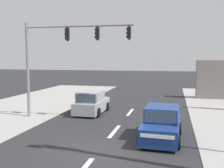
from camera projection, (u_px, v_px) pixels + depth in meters
The scene contains 6 objects.
ground_plane at pixel (98, 151), 10.64m from camera, with size 140.00×140.00×0.00m, color #28282B.
lane_dash_mid at pixel (114, 131), 13.55m from camera, with size 0.20×2.40×0.01m, color silver.
lane_dash_far at pixel (130, 112), 18.39m from camera, with size 0.20×2.40×0.01m, color silver.
traffic_signal_mast at pixel (62, 49), 16.14m from camera, with size 6.89×0.55×6.00m.
hatchback_oncoming_mid at pixel (92, 103), 17.96m from camera, with size 1.81×3.66×1.53m.
hatchback_oncoming_near at pixel (161, 124), 12.17m from camera, with size 1.89×3.70×1.53m.
Camera 1 is at (2.93, -9.92, 3.76)m, focal length 42.00 mm.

